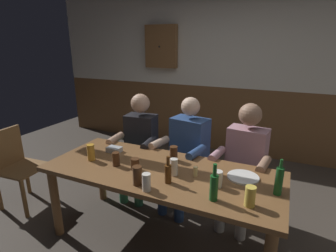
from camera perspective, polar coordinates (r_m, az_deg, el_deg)
name	(u,v)px	position (r m, az deg, el deg)	size (l,w,h in m)	color
ground_plane	(169,228)	(2.84, 0.26, -21.17)	(7.72, 7.72, 0.00)	#423A33
back_wall_upper	(231,37)	(4.41, 13.37, 18.25)	(6.44, 0.12, 1.56)	beige
back_wall_wainscot	(225,119)	(4.57, 12.22, 1.44)	(6.44, 0.12, 1.09)	brown
dining_table	(161,179)	(2.35, -1.55, -11.47)	(2.04, 0.83, 0.73)	brown
person_0	(139,141)	(3.12, -6.30, -3.25)	(0.52, 0.54, 1.23)	black
person_1	(186,149)	(2.88, 3.92, -5.01)	(0.57, 0.59, 1.24)	#2D4C84
person_2	(244,159)	(2.73, 16.09, -6.95)	(0.55, 0.56, 1.23)	#B78493
chair_empty_near_left	(17,165)	(3.42, -29.90, -7.34)	(0.47, 0.47, 0.88)	brown
table_candle	(195,172)	(2.20, 5.95, -9.76)	(0.04, 0.04, 0.08)	#F9E08C
condiment_caddy	(114,149)	(2.71, -11.52, -4.98)	(0.14, 0.10, 0.05)	#B2B7BC
plate_0	(243,177)	(2.26, 15.90, -10.57)	(0.25, 0.25, 0.01)	white
bottle_0	(214,186)	(1.88, 9.89, -12.73)	(0.06, 0.06, 0.27)	#195923
bottle_1	(168,173)	(2.07, 0.00, -10.06)	(0.05, 0.05, 0.22)	#593314
bottle_2	(279,181)	(2.07, 22.85, -10.80)	(0.06, 0.06, 0.27)	#195923
pint_glass_0	(174,153)	(2.45, 1.23, -5.95)	(0.07, 0.07, 0.14)	#4C2D19
pint_glass_1	(174,167)	(2.19, 1.29, -8.83)	(0.06, 0.06, 0.14)	white
pint_glass_2	(250,196)	(1.89, 17.32, -14.31)	(0.07, 0.07, 0.14)	#E5C64C
pint_glass_3	(135,164)	(2.31, -7.13, -8.17)	(0.07, 0.07, 0.10)	#4C2D19
pint_glass_4	(116,159)	(2.40, -11.17, -7.01)	(0.06, 0.06, 0.12)	#4C2D19
pint_glass_5	(91,152)	(2.56, -16.31, -5.49)	(0.07, 0.07, 0.15)	gold
pint_glass_6	(137,176)	(2.07, -6.64, -10.58)	(0.07, 0.07, 0.15)	#4C2D19
pint_glass_7	(217,179)	(2.07, 10.64, -11.17)	(0.07, 0.07, 0.13)	white
pint_glass_8	(146,182)	(1.99, -4.68, -12.00)	(0.06, 0.06, 0.14)	white
wall_dart_cabinet	(161,47)	(4.66, -1.48, 16.78)	(0.56, 0.15, 0.70)	brown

